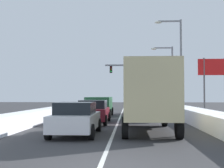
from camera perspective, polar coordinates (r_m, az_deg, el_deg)
The scene contains 14 objects.
ground_plane at distance 21.79m, azimuth 1.14°, elevation -6.88°, with size 120.00×120.00×0.00m, color #333335.
lane_stripe_between_right_lane_and_center_lane at distance 25.29m, azimuth 1.41°, elevation -6.20°, with size 0.14×38.59×0.01m, color silver.
snow_bank_right_shoulder at distance 25.66m, azimuth 13.37°, elevation -5.11°, with size 1.64×38.59×0.88m, color white.
snow_bank_left_shoulder at distance 25.96m, azimuth -10.41°, elevation -5.12°, with size 1.20×38.59×0.85m, color white.
box_truck_right_lane_nearest at distance 15.64m, azimuth 6.63°, elevation -1.79°, with size 2.53×7.20×3.36m.
sedan_silver_right_lane_second at distance 23.06m, azimuth 5.44°, elevation -4.70°, with size 2.00×4.50×1.51m.
suv_red_right_lane_third at distance 29.82m, azimuth 5.25°, elevation -3.62°, with size 2.16×4.90×1.67m.
sedan_white_center_lane_nearest at distance 14.51m, azimuth -6.59°, elevation -6.26°, with size 2.00×4.50×1.51m.
sedan_maroon_center_lane_second at distance 20.43m, azimuth -3.41°, elevation -5.05°, with size 2.00×4.50×1.51m.
suv_green_center_lane_third at distance 26.72m, azimuth -2.29°, elevation -3.80°, with size 2.16×4.90×1.67m.
traffic_light_gantry at distance 42.87m, azimuth 5.52°, elevation 1.52°, with size 7.54×0.47×6.20m.
street_lamp_right_mid at distance 31.05m, azimuth 11.89°, elevation 4.64°, with size 2.66×0.36×9.20m.
street_lamp_right_far at distance 37.90m, azimuth 10.40°, elevation 2.19°, with size 2.66×0.36×7.65m.
roadside_sign_right at distance 32.21m, azimuth 18.18°, elevation 1.94°, with size 3.20×0.16×5.50m.
Camera 1 is at (0.73, -7.67, 1.83)m, focal length 50.16 mm.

